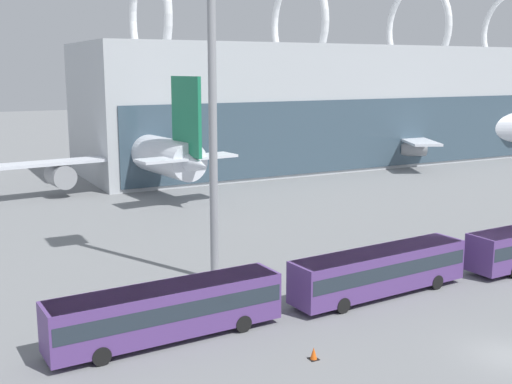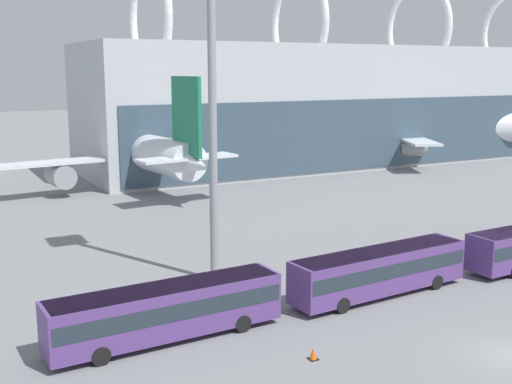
{
  "view_description": "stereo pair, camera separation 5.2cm",
  "coord_description": "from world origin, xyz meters",
  "px_view_note": "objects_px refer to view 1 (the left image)",
  "views": [
    {
      "loc": [
        -26.37,
        -21.41,
        14.76
      ],
      "look_at": [
        -0.04,
        28.0,
        4.0
      ],
      "focal_mm": 45.0,
      "sensor_mm": 36.0,
      "label": 1
    },
    {
      "loc": [
        -26.33,
        -21.43,
        14.76
      ],
      "look_at": [
        -0.04,
        28.0,
        4.0
      ],
      "focal_mm": 45.0,
      "sensor_mm": 36.0,
      "label": 2
    }
  ],
  "objects_px": {
    "airliner_at_gate_far": "(137,150)",
    "traffic_cone_1": "(314,354)",
    "airliner_parked_remote": "(401,128)",
    "floodlight_mast": "(212,28)",
    "shuttle_bus_0": "(167,309)",
    "shuttle_bus_1": "(380,269)"
  },
  "relations": [
    {
      "from": "airliner_at_gate_far",
      "to": "traffic_cone_1",
      "type": "xyz_separation_m",
      "value": [
        -7.26,
        -51.9,
        -4.43
      ]
    },
    {
      "from": "shuttle_bus_1",
      "to": "floodlight_mast",
      "type": "height_order",
      "value": "floodlight_mast"
    },
    {
      "from": "shuttle_bus_0",
      "to": "airliner_parked_remote",
      "type": "bearing_deg",
      "value": 37.81
    },
    {
      "from": "airliner_at_gate_far",
      "to": "airliner_parked_remote",
      "type": "bearing_deg",
      "value": -89.91
    },
    {
      "from": "airliner_parked_remote",
      "to": "floodlight_mast",
      "type": "bearing_deg",
      "value": -115.9
    },
    {
      "from": "shuttle_bus_1",
      "to": "traffic_cone_1",
      "type": "distance_m",
      "value": 11.02
    },
    {
      "from": "airliner_at_gate_far",
      "to": "shuttle_bus_1",
      "type": "height_order",
      "value": "airliner_at_gate_far"
    },
    {
      "from": "airliner_parked_remote",
      "to": "shuttle_bus_1",
      "type": "height_order",
      "value": "airliner_parked_remote"
    },
    {
      "from": "airliner_at_gate_far",
      "to": "floodlight_mast",
      "type": "height_order",
      "value": "floodlight_mast"
    },
    {
      "from": "floodlight_mast",
      "to": "traffic_cone_1",
      "type": "xyz_separation_m",
      "value": [
        -0.8,
        -14.09,
        -17.09
      ]
    },
    {
      "from": "airliner_at_gate_far",
      "to": "floodlight_mast",
      "type": "xyz_separation_m",
      "value": [
        -6.46,
        -37.81,
        12.66
      ]
    },
    {
      "from": "airliner_at_gate_far",
      "to": "traffic_cone_1",
      "type": "relative_size",
      "value": 55.51
    },
    {
      "from": "shuttle_bus_1",
      "to": "floodlight_mast",
      "type": "xyz_separation_m",
      "value": [
        -8.31,
        8.07,
        15.59
      ]
    },
    {
      "from": "airliner_at_gate_far",
      "to": "airliner_parked_remote",
      "type": "distance_m",
      "value": 47.55
    },
    {
      "from": "airliner_at_gate_far",
      "to": "shuttle_bus_1",
      "type": "xyz_separation_m",
      "value": [
        1.85,
        -45.88,
        -2.92
      ]
    },
    {
      "from": "airliner_parked_remote",
      "to": "shuttle_bus_0",
      "type": "xyz_separation_m",
      "value": [
        -60.31,
        -51.28,
        -3.33
      ]
    },
    {
      "from": "airliner_parked_remote",
      "to": "traffic_cone_1",
      "type": "height_order",
      "value": "airliner_parked_remote"
    },
    {
      "from": "airliner_at_gate_far",
      "to": "shuttle_bus_0",
      "type": "relative_size",
      "value": 2.72
    },
    {
      "from": "airliner_parked_remote",
      "to": "shuttle_bus_0",
      "type": "distance_m",
      "value": 79.24
    },
    {
      "from": "airliner_parked_remote",
      "to": "traffic_cone_1",
      "type": "relative_size",
      "value": 58.75
    },
    {
      "from": "airliner_at_gate_far",
      "to": "airliner_parked_remote",
      "type": "relative_size",
      "value": 0.94
    },
    {
      "from": "airliner_at_gate_far",
      "to": "traffic_cone_1",
      "type": "distance_m",
      "value": 52.59
    }
  ]
}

